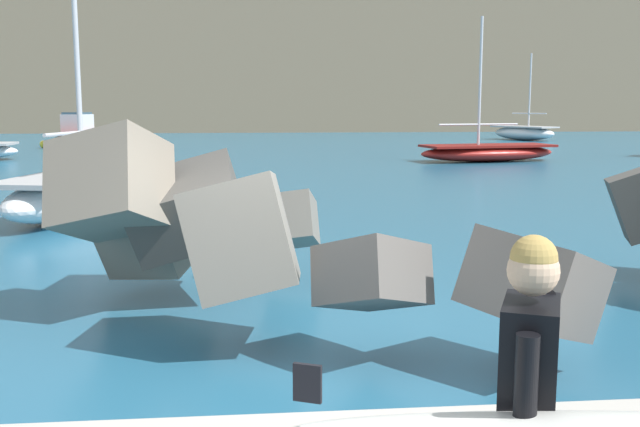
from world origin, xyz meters
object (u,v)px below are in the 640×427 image
object	(u,v)px
mooring_buoy_inner	(44,144)
surfer_with_board	(534,422)
boat_near_right	(488,152)
mooring_buoy_middle	(128,148)
boat_far_centre	(524,132)
boat_far_right	(81,136)
boat_mid_right	(75,191)

from	to	relation	value
mooring_buoy_inner	surfer_with_board	bearing A→B (deg)	-72.46
boat_near_right	mooring_buoy_inner	distance (m)	25.26
boat_near_right	surfer_with_board	bearing A→B (deg)	-107.99
mooring_buoy_inner	mooring_buoy_middle	size ratio (longest dim) A/B	1.00
boat_far_centre	mooring_buoy_middle	bearing A→B (deg)	-157.12
mooring_buoy_middle	boat_near_right	bearing A→B (deg)	-24.35
mooring_buoy_inner	mooring_buoy_middle	xyz separation A→B (m)	(5.45, -4.27, 0.00)
boat_far_right	mooring_buoy_inner	bearing A→B (deg)	-146.44
boat_far_centre	boat_far_right	world-z (taller)	boat_far_centre
surfer_with_board	boat_mid_right	world-z (taller)	boat_mid_right
boat_mid_right	boat_far_centre	distance (m)	40.36
boat_near_right	mooring_buoy_inner	world-z (taller)	boat_near_right
boat_near_right	mooring_buoy_inner	size ratio (longest dim) A/B	15.07
boat_far_right	mooring_buoy_inner	size ratio (longest dim) A/B	12.45
boat_near_right	mooring_buoy_middle	world-z (taller)	boat_near_right
boat_near_right	boat_far_right	bearing A→B (deg)	147.32
boat_far_centre	boat_near_right	bearing A→B (deg)	-115.32
boat_near_right	mooring_buoy_middle	bearing A→B (deg)	155.65
boat_near_right	boat_mid_right	xyz separation A→B (m)	(-14.45, -14.67, 0.14)
mooring_buoy_middle	boat_mid_right	bearing A→B (deg)	-83.89
surfer_with_board	mooring_buoy_middle	distance (m)	37.29
boat_mid_right	mooring_buoy_middle	bearing A→B (deg)	96.11
boat_far_right	mooring_buoy_inner	distance (m)	2.25
boat_mid_right	boat_far_right	distance (m)	28.42
boat_mid_right	boat_far_right	world-z (taller)	boat_mid_right
surfer_with_board	boat_far_centre	distance (m)	50.64
surfer_with_board	mooring_buoy_middle	size ratio (longest dim) A/B	4.68
boat_mid_right	mooring_buoy_inner	xyz separation A→B (m)	(-7.84, 26.56, -0.35)
surfer_with_board	boat_far_right	distance (m)	43.45
mooring_buoy_inner	boat_far_centre	bearing A→B (deg)	11.85
boat_mid_right	mooring_buoy_middle	world-z (taller)	boat_mid_right
boat_near_right	boat_far_centre	bearing A→B (deg)	64.68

